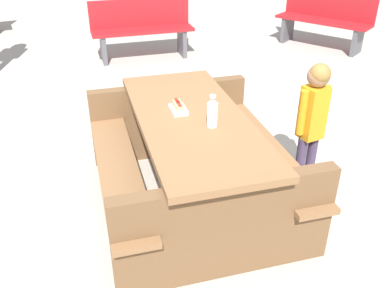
% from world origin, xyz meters
% --- Properties ---
extents(ground_plane, '(30.00, 30.00, 0.00)m').
position_xyz_m(ground_plane, '(0.00, 0.00, 0.00)').
color(ground_plane, '#ADA599').
rests_on(ground_plane, ground).
extents(picnic_table, '(1.89, 1.52, 0.75)m').
position_xyz_m(picnic_table, '(0.00, 0.00, 0.44)').
color(picnic_table, brown).
rests_on(picnic_table, ground).
extents(soda_bottle, '(0.07, 0.07, 0.23)m').
position_xyz_m(soda_bottle, '(-0.17, -0.11, 0.86)').
color(soda_bottle, silver).
rests_on(soda_bottle, picnic_table).
extents(hotdog_tray, '(0.19, 0.12, 0.08)m').
position_xyz_m(hotdog_tray, '(0.11, 0.08, 0.78)').
color(hotdog_tray, white).
rests_on(hotdog_tray, picnic_table).
extents(child_in_coat, '(0.19, 0.26, 1.09)m').
position_xyz_m(child_in_coat, '(-0.02, -0.93, 0.70)').
color(child_in_coat, '#3F334C').
rests_on(child_in_coat, ground).
extents(park_bench_near, '(0.52, 1.53, 0.85)m').
position_xyz_m(park_bench_near, '(3.72, -0.00, 0.45)').
color(park_bench_near, maroon).
rests_on(park_bench_near, ground).
extents(park_bench_mid, '(1.41, 1.26, 0.85)m').
position_xyz_m(park_bench_mid, '(3.68, -2.94, 0.45)').
color(park_bench_mid, maroon).
rests_on(park_bench_mid, ground).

